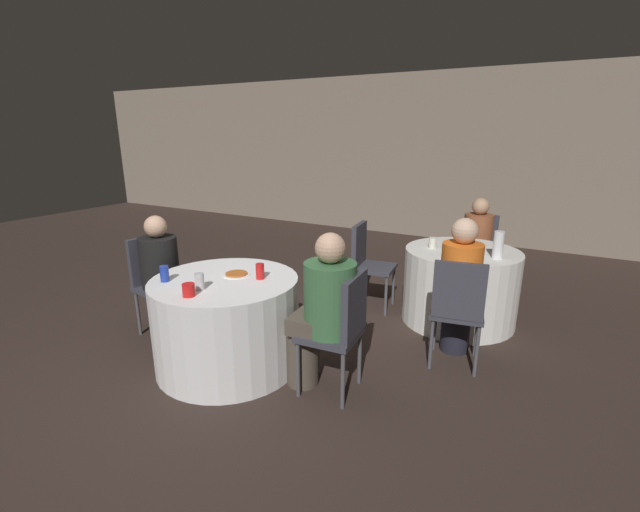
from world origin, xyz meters
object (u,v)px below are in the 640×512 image
Objects in this scene: chair_near_east at (342,323)px; person_floral_shirt at (475,248)px; table_near at (227,322)px; pizza_plate_near at (236,274)px; soda_can_blue at (164,274)px; chair_far_south at (458,304)px; chair_far_west at (367,258)px; chair_near_west at (156,276)px; person_orange_shirt at (459,290)px; soda_can_red at (260,271)px; bottle_far at (498,245)px; person_green_jacket at (322,311)px; chair_far_north at (478,246)px; soda_can_silver at (200,281)px; person_black_shirt at (166,277)px; table_far at (460,286)px.

person_floral_shirt reaches higher than chair_near_east.
table_near is at bearing 90.00° from chair_near_east.
person_floral_shirt is (0.46, 2.47, 0.02)m from chair_near_east.
chair_near_east reaches higher than pizza_plate_near.
chair_far_south is at bearing 28.69° from soda_can_blue.
pizza_plate_near is 1.79× the size of soda_can_blue.
person_floral_shirt reaches higher than chair_far_west.
table_near is at bearing 90.00° from chair_near_west.
person_orange_shirt is 1.07× the size of person_floral_shirt.
soda_can_red is at bearing 98.27° from chair_near_west.
chair_far_south is 3.66× the size of bottle_far.
chair_far_south is at bearing 95.04° from person_floral_shirt.
person_orange_shirt is 1.60m from soda_can_red.
person_floral_shirt is at bearing -18.43° from person_green_jacket.
table_near is 2.94m from person_floral_shirt.
person_floral_shirt is 4.53× the size of bottle_far.
pizza_plate_near is (-1.42, -2.60, 0.19)m from chair_far_north.
soda_can_red is (-1.20, -2.41, 0.23)m from person_floral_shirt.
soda_can_red is 1.00× the size of soda_can_blue.
pizza_plate_near is 1.79× the size of soda_can_silver.
chair_far_south is 7.45× the size of soda_can_silver.
person_black_shirt is at bearing 48.47° from chair_far_north.
table_near is 3.08m from chair_far_north.
chair_far_west reaches higher than table_near.
bottle_far is (0.33, -1.09, 0.31)m from chair_far_north.
person_green_jacket is at bearing 90.00° from chair_near_east.
chair_far_south is (2.59, 0.66, 0.00)m from chair_near_west.
person_black_shirt reaches higher than soda_can_blue.
person_black_shirt is (-0.81, 0.13, 0.21)m from table_near.
chair_far_south is at bearing 26.40° from soda_can_red.
bottle_far is (0.32, -0.14, 0.49)m from table_far.
chair_far_north is 2.73m from person_green_jacket.
bottle_far reaches higher than chair_near_west.
bottle_far is (1.53, 1.49, 0.06)m from soda_can_red.
table_far is 0.81m from person_floral_shirt.
soda_can_blue is 0.49× the size of bottle_far.
pizza_plate_near is 2.31m from bottle_far.
soda_can_red is at bearing -163.30° from chair_far_south.
table_far is 2.91m from chair_near_west.
chair_far_north is 0.75× the size of person_orange_shirt.
chair_near_west and chair_far_north have the same top height.
soda_can_red is at bearing -135.80° from bottle_far.
chair_far_west is 1.30m from person_floral_shirt.
table_near is 1.26× the size of chair_near_east.
table_near is at bearing -162.81° from chair_far_south.
chair_near_east is at bearing -105.58° from table_far.
bottle_far is (2.13, 1.89, 0.06)m from soda_can_blue.
chair_far_south reaches higher than table_far.
table_near is at bearing -23.63° from chair_far_west.
chair_near_west is at bearing 44.17° from person_floral_shirt.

